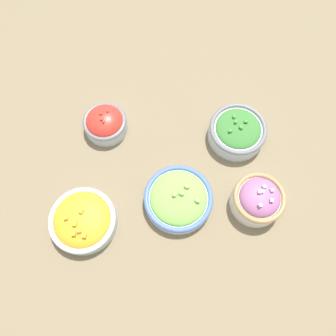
{
  "coord_description": "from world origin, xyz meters",
  "views": [
    {
      "loc": [
        0.02,
        0.27,
        0.77
      ],
      "look_at": [
        0.0,
        0.0,
        0.03
      ],
      "focal_mm": 35.0,
      "sensor_mm": 36.0,
      "label": 1
    }
  ],
  "objects_px": {
    "bowl_squash": "(83,220)",
    "bowl_red_onion": "(258,199)",
    "bowl_cherry_tomatoes": "(105,123)",
    "bowl_broccoli": "(237,131)",
    "bowl_lettuce": "(178,199)"
  },
  "relations": [
    {
      "from": "bowl_squash",
      "to": "bowl_red_onion",
      "type": "bearing_deg",
      "value": -178.16
    },
    {
      "from": "bowl_cherry_tomatoes",
      "to": "bowl_broccoli",
      "type": "bearing_deg",
      "value": 171.0
    },
    {
      "from": "bowl_cherry_tomatoes",
      "to": "bowl_lettuce",
      "type": "distance_m",
      "value": 0.27
    },
    {
      "from": "bowl_squash",
      "to": "bowl_cherry_tomatoes",
      "type": "bearing_deg",
      "value": -102.66
    },
    {
      "from": "bowl_red_onion",
      "to": "bowl_lettuce",
      "type": "bearing_deg",
      "value": -6.35
    },
    {
      "from": "bowl_broccoli",
      "to": "bowl_cherry_tomatoes",
      "type": "height_order",
      "value": "bowl_cherry_tomatoes"
    },
    {
      "from": "bowl_lettuce",
      "to": "bowl_squash",
      "type": "xyz_separation_m",
      "value": [
        0.22,
        0.03,
        0.0
      ]
    },
    {
      "from": "bowl_cherry_tomatoes",
      "to": "bowl_squash",
      "type": "relative_size",
      "value": 0.72
    },
    {
      "from": "bowl_squash",
      "to": "bowl_broccoli",
      "type": "bearing_deg",
      "value": -153.4
    },
    {
      "from": "bowl_red_onion",
      "to": "bowl_lettuce",
      "type": "distance_m",
      "value": 0.18
    },
    {
      "from": "bowl_red_onion",
      "to": "bowl_squash",
      "type": "height_order",
      "value": "bowl_red_onion"
    },
    {
      "from": "bowl_cherry_tomatoes",
      "to": "bowl_red_onion",
      "type": "bearing_deg",
      "value": 146.3
    },
    {
      "from": "bowl_broccoli",
      "to": "bowl_squash",
      "type": "bearing_deg",
      "value": 26.6
    },
    {
      "from": "bowl_broccoli",
      "to": "bowl_cherry_tomatoes",
      "type": "xyz_separation_m",
      "value": [
        0.33,
        -0.05,
        -0.0
      ]
    },
    {
      "from": "bowl_lettuce",
      "to": "bowl_squash",
      "type": "distance_m",
      "value": 0.23
    }
  ]
}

